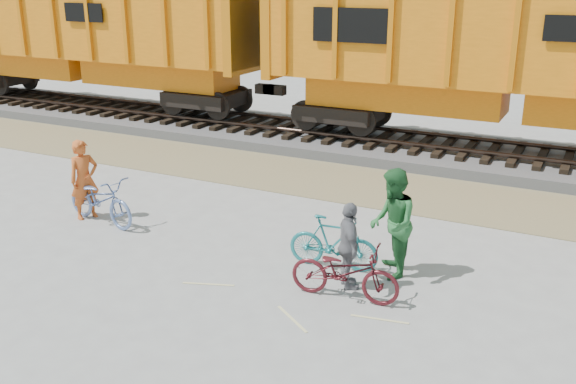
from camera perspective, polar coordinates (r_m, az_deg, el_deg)
name	(u,v)px	position (r m, az deg, el deg)	size (l,w,h in m)	color
ground	(282,278)	(11.29, -0.55, -7.61)	(120.00, 120.00, 0.00)	#9E9E99
gravel_strip	(384,188)	(16.01, 8.54, 0.33)	(120.00, 3.00, 0.02)	#877753
ballast_bed	(423,150)	(19.19, 11.93, 3.67)	(120.00, 4.00, 0.30)	slate
track	(424,139)	(19.11, 11.99, 4.60)	(120.00, 2.60, 0.24)	black
hopper_car_left	(88,33)	(24.98, -17.36, 13.32)	(14.00, 3.13, 4.65)	black
hopper_car_center	(522,56)	(18.22, 20.07, 11.33)	(14.00, 3.13, 4.65)	black
bicycle_blue	(100,200)	(14.07, -16.33, -0.65)	(0.69, 1.98, 1.04)	#657EB7
bicycle_teal	(333,243)	(11.47, 4.05, -4.51)	(0.46, 1.64, 0.98)	teal
bicycle_maroon	(345,272)	(10.44, 5.07, -7.09)	(0.63, 1.80, 0.95)	#50151B
person_solo	(84,180)	(14.36, -17.66, 1.06)	(0.63, 0.41, 1.73)	#C45420
person_man	(392,224)	(11.15, 9.25, -2.79)	(0.94, 0.73, 1.93)	#266631
person_woman	(349,246)	(10.69, 5.42, -4.80)	(0.88, 0.37, 1.51)	slate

